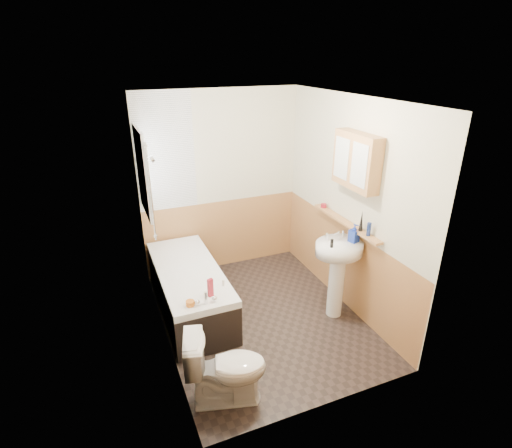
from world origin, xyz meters
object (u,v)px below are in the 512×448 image
object	(u,v)px
bathtub	(190,288)
pine_shelf	(345,222)
medicine_cabinet	(356,161)
toilet	(226,368)
sink	(338,264)

from	to	relation	value
bathtub	pine_shelf	bearing A→B (deg)	-16.81
bathtub	pine_shelf	distance (m)	2.01
bathtub	medicine_cabinet	distance (m)	2.42
bathtub	medicine_cabinet	xyz separation A→B (m)	(1.74, -0.66, 1.55)
toilet	medicine_cabinet	bearing A→B (deg)	-50.09
sink	medicine_cabinet	world-z (taller)	medicine_cabinet
toilet	sink	bearing A→B (deg)	-50.22
pine_shelf	medicine_cabinet	size ratio (longest dim) A/B	1.89
sink	pine_shelf	distance (m)	0.49
medicine_cabinet	pine_shelf	bearing A→B (deg)	77.42
toilet	pine_shelf	world-z (taller)	pine_shelf
toilet	sink	world-z (taller)	sink
toilet	pine_shelf	xyz separation A→B (m)	(1.80, 0.94, 0.73)
sink	pine_shelf	xyz separation A→B (m)	(0.20, 0.21, 0.40)
pine_shelf	medicine_cabinet	xyz separation A→B (m)	(-0.03, -0.12, 0.76)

